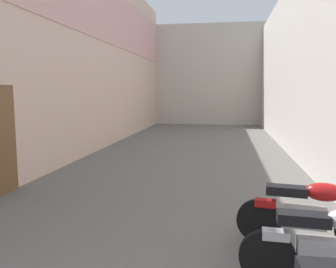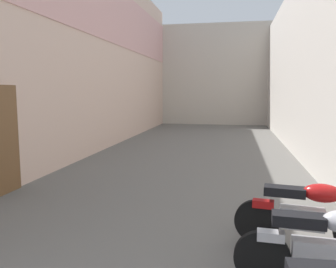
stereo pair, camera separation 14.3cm
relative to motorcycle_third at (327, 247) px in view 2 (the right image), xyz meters
The scene contains 6 objects.
ground_plane 5.81m from the motorcycle_third, 113.31° to the left, with size 37.11×37.11×0.00m, color #66635E.
building_left 9.71m from the motorcycle_third, 128.18° to the left, with size 0.45×21.11×6.89m.
building_right 7.79m from the motorcycle_third, 81.14° to the left, with size 0.45×21.11×5.86m.
building_far_end 19.19m from the motorcycle_third, 96.92° to the left, with size 9.46×2.00×6.19m, color beige.
motorcycle_third is the anchor object (origin of this frame).
motorcycle_fourth 1.01m from the motorcycle_third, 90.00° to the left, with size 1.84×0.58×1.04m.
Camera 2 is at (1.34, -0.31, 2.07)m, focal length 36.55 mm.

